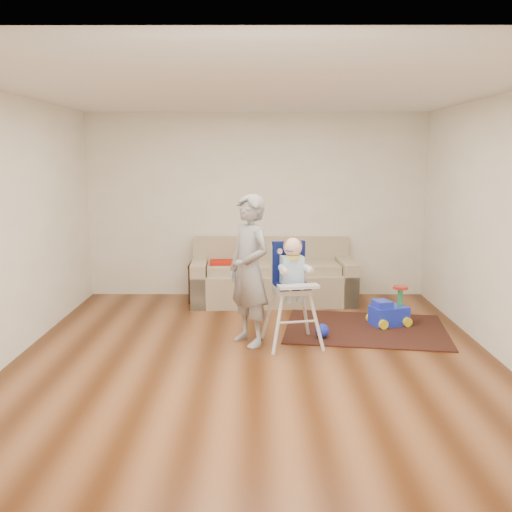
{
  "coord_description": "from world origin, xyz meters",
  "views": [
    {
      "loc": [
        0.02,
        -5.7,
        2.06
      ],
      "look_at": [
        0.0,
        0.4,
        1.0
      ],
      "focal_mm": 40.0,
      "sensor_mm": 36.0,
      "label": 1
    }
  ],
  "objects_px": {
    "side_table": "(209,281)",
    "high_chair": "(292,294)",
    "toy_ball": "(322,331)",
    "adult": "(249,271)",
    "sofa": "(273,271)",
    "ride_on_toy": "(389,306)"
  },
  "relations": [
    {
      "from": "side_table",
      "to": "ride_on_toy",
      "type": "height_order",
      "value": "side_table"
    },
    {
      "from": "side_table",
      "to": "sofa",
      "type": "bearing_deg",
      "value": -7.12
    },
    {
      "from": "side_table",
      "to": "toy_ball",
      "type": "xyz_separation_m",
      "value": [
        1.45,
        -1.82,
        -0.18
      ]
    },
    {
      "from": "side_table",
      "to": "high_chair",
      "type": "relative_size",
      "value": 0.45
    },
    {
      "from": "ride_on_toy",
      "to": "side_table",
      "type": "bearing_deg",
      "value": 132.66
    },
    {
      "from": "ride_on_toy",
      "to": "adult",
      "type": "bearing_deg",
      "value": -176.4
    },
    {
      "from": "adult",
      "to": "sofa",
      "type": "bearing_deg",
      "value": 134.81
    },
    {
      "from": "high_chair",
      "to": "adult",
      "type": "bearing_deg",
      "value": 163.78
    },
    {
      "from": "ride_on_toy",
      "to": "adult",
      "type": "height_order",
      "value": "adult"
    },
    {
      "from": "ride_on_toy",
      "to": "high_chair",
      "type": "distance_m",
      "value": 1.48
    },
    {
      "from": "toy_ball",
      "to": "high_chair",
      "type": "distance_m",
      "value": 0.64
    },
    {
      "from": "side_table",
      "to": "adult",
      "type": "bearing_deg",
      "value": -72.73
    },
    {
      "from": "side_table",
      "to": "toy_ball",
      "type": "distance_m",
      "value": 2.33
    },
    {
      "from": "toy_ball",
      "to": "side_table",
      "type": "bearing_deg",
      "value": 128.58
    },
    {
      "from": "high_chair",
      "to": "adult",
      "type": "height_order",
      "value": "adult"
    },
    {
      "from": "sofa",
      "to": "side_table",
      "type": "bearing_deg",
      "value": 169.92
    },
    {
      "from": "sofa",
      "to": "ride_on_toy",
      "type": "bearing_deg",
      "value": -42.96
    },
    {
      "from": "sofa",
      "to": "toy_ball",
      "type": "height_order",
      "value": "sofa"
    },
    {
      "from": "ride_on_toy",
      "to": "toy_ball",
      "type": "xyz_separation_m",
      "value": [
        -0.89,
        -0.52,
        -0.16
      ]
    },
    {
      "from": "sofa",
      "to": "ride_on_toy",
      "type": "relative_size",
      "value": 4.92
    },
    {
      "from": "high_chair",
      "to": "toy_ball",
      "type": "bearing_deg",
      "value": 17.44
    },
    {
      "from": "adult",
      "to": "side_table",
      "type": "bearing_deg",
      "value": 161.39
    }
  ]
}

